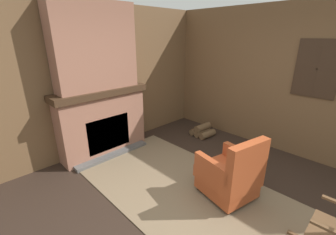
% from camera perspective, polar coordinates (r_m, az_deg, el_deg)
% --- Properties ---
extents(ground_plane, '(14.00, 14.00, 0.00)m').
position_cam_1_polar(ground_plane, '(3.11, 7.75, -23.05)').
color(ground_plane, '#2D2119').
extents(wood_panel_wall_left, '(0.06, 5.55, 2.67)m').
position_cam_1_polar(wood_panel_wall_left, '(4.33, -18.60, 8.66)').
color(wood_panel_wall_left, brown).
rests_on(wood_panel_wall_left, ground).
extents(wood_panel_wall_back, '(5.55, 0.09, 2.67)m').
position_cam_1_polar(wood_panel_wall_back, '(4.61, 28.57, 7.99)').
color(wood_panel_wall_back, brown).
rests_on(wood_panel_wall_back, ground).
extents(fireplace_hearth, '(0.60, 1.70, 1.23)m').
position_cam_1_polar(fireplace_hearth, '(4.32, -16.12, -1.10)').
color(fireplace_hearth, '#93604C').
rests_on(fireplace_hearth, ground).
extents(chimney_breast, '(0.35, 1.41, 1.41)m').
position_cam_1_polar(chimney_breast, '(4.06, -18.08, 16.68)').
color(chimney_breast, '#93604C').
rests_on(chimney_breast, fireplace_hearth).
extents(area_rug, '(3.72, 1.81, 0.01)m').
position_cam_1_polar(area_rug, '(3.38, 5.84, -18.66)').
color(area_rug, '#7A664C').
rests_on(area_rug, ground).
extents(armchair, '(0.81, 0.76, 0.93)m').
position_cam_1_polar(armchair, '(3.23, 15.46, -14.02)').
color(armchair, '#A84723').
rests_on(armchair, ground).
extents(firewood_stack, '(0.46, 0.44, 0.27)m').
position_cam_1_polar(firewood_stack, '(5.09, 8.76, -3.42)').
color(firewood_stack, brown).
rests_on(firewood_stack, ground).
extents(oil_lamp_vase, '(0.10, 0.10, 0.31)m').
position_cam_1_polar(oil_lamp_vase, '(4.05, -20.94, 7.75)').
color(oil_lamp_vase, '#B24C42').
rests_on(oil_lamp_vase, fireplace_hearth).
extents(storage_case, '(0.16, 0.26, 0.16)m').
position_cam_1_polar(storage_case, '(4.23, -15.92, 8.37)').
color(storage_case, black).
rests_on(storage_case, fireplace_hearth).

